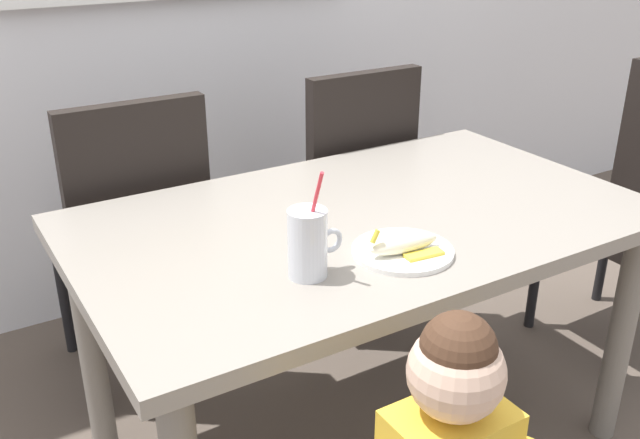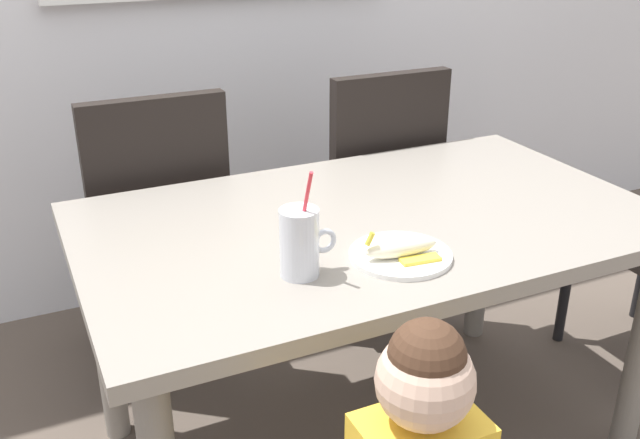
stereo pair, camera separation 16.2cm
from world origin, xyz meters
name	(u,v)px [view 2 (the right image)]	position (x,y,z in m)	size (l,w,h in m)	color
dining_table	(370,251)	(0.00, 0.00, 0.63)	(1.45, 0.86, 0.73)	gray
dining_chair_left	(155,220)	(-0.42, 0.64, 0.54)	(0.44, 0.44, 0.96)	black
dining_chair_right	(371,184)	(0.34, 0.62, 0.54)	(0.44, 0.44, 0.96)	black
milk_cup	(300,246)	(-0.28, -0.21, 0.80)	(0.13, 0.09, 0.25)	silver
snack_plate	(400,255)	(-0.05, -0.23, 0.73)	(0.23, 0.23, 0.01)	white
peeled_banana	(402,248)	(-0.06, -0.24, 0.76)	(0.17, 0.11, 0.07)	#F4EAC6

